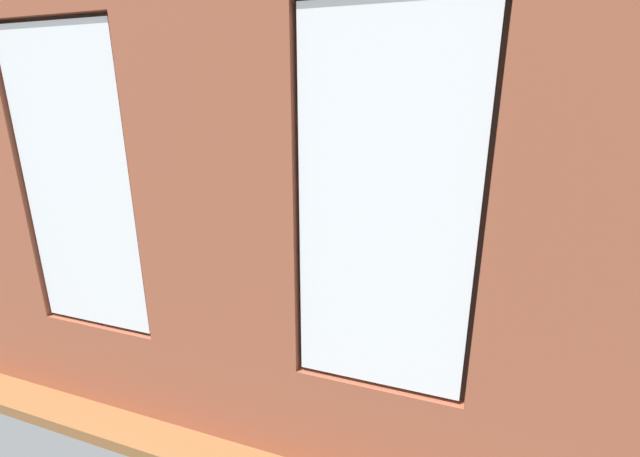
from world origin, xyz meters
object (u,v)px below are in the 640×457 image
at_px(media_console, 155,246).
at_px(potted_plant_by_left_couch, 510,254).
at_px(remote_gray, 290,246).
at_px(potted_plant_beside_window_right, 37,283).
at_px(tv_flatscreen, 150,205).
at_px(coffee_table, 320,251).
at_px(potted_plant_corner_near_left, 545,226).
at_px(potted_plant_between_couches, 416,350).
at_px(potted_plant_near_tv, 138,243).
at_px(cup_ceramic, 311,240).
at_px(candle_jar, 320,244).
at_px(remote_silver, 348,246).
at_px(potted_plant_mid_room_small, 392,243).
at_px(couch_by_window, 262,349).
at_px(couch_left, 557,301).
at_px(potted_plant_foreground_right, 241,201).

distance_m(media_console, potted_plant_by_left_couch, 5.24).
relative_size(remote_gray, potted_plant_beside_window_right, 0.13).
bearing_deg(tv_flatscreen, coffee_table, -172.52).
distance_m(remote_gray, potted_plant_corner_near_left, 4.01).
bearing_deg(potted_plant_corner_near_left, media_console, 21.15).
bearing_deg(potted_plant_between_couches, potted_plant_near_tv, -16.61).
distance_m(cup_ceramic, candle_jar, 0.20).
xyz_separation_m(remote_silver, potted_plant_by_left_couch, (-2.15, -0.69, -0.09)).
xyz_separation_m(media_console, potted_plant_between_couches, (-4.21, 2.00, 0.30)).
height_order(cup_ceramic, potted_plant_mid_room_small, potted_plant_mid_room_small).
xyz_separation_m(media_console, potted_plant_mid_room_small, (-3.48, -1.03, 0.11)).
relative_size(remote_silver, potted_plant_by_left_couch, 0.30).
bearing_deg(potted_plant_near_tv, media_console, -58.78).
height_order(remote_gray, media_console, media_console).
bearing_deg(potted_plant_near_tv, remote_gray, -145.15).
height_order(couch_by_window, potted_plant_by_left_couch, couch_by_window).
distance_m(candle_jar, potted_plant_by_left_couch, 2.67).
xyz_separation_m(potted_plant_mid_room_small, potted_plant_corner_near_left, (-2.18, -1.16, 0.15)).
height_order(tv_flatscreen, potted_plant_mid_room_small, tv_flatscreen).
distance_m(couch_left, remote_gray, 3.36).
xyz_separation_m(potted_plant_near_tv, potted_plant_between_couches, (-3.66, 1.09, -0.11)).
xyz_separation_m(tv_flatscreen, potted_plant_foreground_right, (-0.30, -2.14, -0.39)).
xyz_separation_m(remote_gray, potted_plant_mid_room_small, (-1.31, -0.81, -0.07)).
relative_size(potted_plant_corner_near_left, potted_plant_between_couches, 0.81).
distance_m(cup_ceramic, potted_plant_foreground_right, 2.70).
distance_m(candle_jar, tv_flatscreen, 2.64).
xyz_separation_m(coffee_table, candle_jar, (0.00, -0.00, 0.11)).
distance_m(couch_left, remote_silver, 2.63).
bearing_deg(couch_left, potted_plant_corner_near_left, 177.61).
bearing_deg(candle_jar, couch_left, 170.87).
bearing_deg(potted_plant_corner_near_left, cup_ceramic, 28.28).
xyz_separation_m(coffee_table, media_console, (2.58, 0.34, -0.11)).
height_order(candle_jar, tv_flatscreen, tv_flatscreen).
bearing_deg(potted_plant_near_tv, tv_flatscreen, -58.86).
xyz_separation_m(remote_silver, potted_plant_beside_window_right, (2.62, 2.62, 0.16)).
relative_size(potted_plant_beside_window_right, potted_plant_corner_near_left, 1.43).
xyz_separation_m(potted_plant_mid_room_small, potted_plant_by_left_couch, (-1.63, -0.14, -0.02)).
bearing_deg(couch_left, candle_jar, -97.81).
distance_m(remote_silver, potted_plant_by_left_couch, 2.26).
distance_m(media_console, potted_plant_between_couches, 4.67).
xyz_separation_m(remote_silver, potted_plant_mid_room_small, (-0.52, -0.55, -0.07)).
height_order(coffee_table, potted_plant_beside_window_right, potted_plant_beside_window_right).
xyz_separation_m(potted_plant_by_left_couch, potted_plant_foreground_right, (4.81, -0.96, 0.16)).
bearing_deg(coffee_table, couch_left, 170.87).
relative_size(cup_ceramic, potted_plant_between_couches, 0.10).
bearing_deg(remote_gray, potted_plant_between_couches, 61.66).
relative_size(potted_plant_beside_window_right, potted_plant_near_tv, 1.21).
height_order(cup_ceramic, potted_plant_by_left_couch, potted_plant_by_left_couch).
height_order(potted_plant_mid_room_small, potted_plant_corner_near_left, potted_plant_corner_near_left).
distance_m(cup_ceramic, potted_plant_beside_window_right, 3.32).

